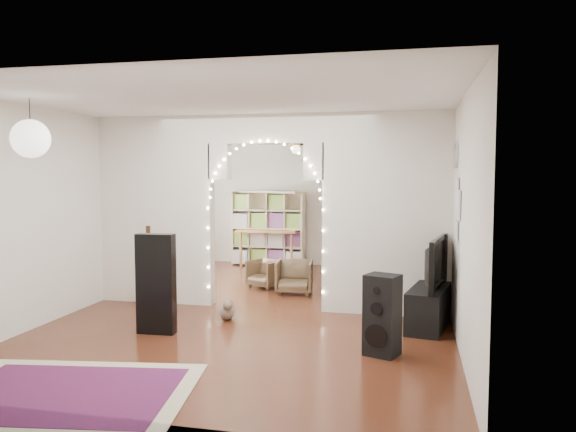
% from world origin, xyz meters
% --- Properties ---
extents(floor, '(7.50, 7.50, 0.00)m').
position_xyz_m(floor, '(0.00, 0.00, 0.00)').
color(floor, black).
rests_on(floor, ground).
extents(ceiling, '(5.00, 7.50, 0.02)m').
position_xyz_m(ceiling, '(0.00, 0.00, 2.70)').
color(ceiling, white).
rests_on(ceiling, wall_back).
extents(wall_back, '(5.00, 0.02, 2.70)m').
position_xyz_m(wall_back, '(0.00, 3.75, 1.35)').
color(wall_back, silver).
rests_on(wall_back, floor).
extents(wall_front, '(5.00, 0.02, 2.70)m').
position_xyz_m(wall_front, '(0.00, -3.75, 1.35)').
color(wall_front, silver).
rests_on(wall_front, floor).
extents(wall_left, '(0.02, 7.50, 2.70)m').
position_xyz_m(wall_left, '(-2.50, 0.00, 1.35)').
color(wall_left, silver).
rests_on(wall_left, floor).
extents(wall_right, '(0.02, 7.50, 2.70)m').
position_xyz_m(wall_right, '(2.50, 0.00, 1.35)').
color(wall_right, silver).
rests_on(wall_right, floor).
extents(divider_wall, '(5.00, 0.20, 2.70)m').
position_xyz_m(divider_wall, '(0.00, 0.00, 1.42)').
color(divider_wall, silver).
rests_on(divider_wall, floor).
extents(fairy_lights, '(1.64, 0.04, 1.60)m').
position_xyz_m(fairy_lights, '(0.00, -0.13, 1.55)').
color(fairy_lights, '#FFEABF').
rests_on(fairy_lights, divider_wall).
extents(window, '(0.04, 1.20, 1.40)m').
position_xyz_m(window, '(-2.47, 1.80, 1.50)').
color(window, white).
rests_on(window, wall_left).
extents(wall_clock, '(0.03, 0.31, 0.31)m').
position_xyz_m(wall_clock, '(2.48, -0.60, 2.10)').
color(wall_clock, white).
rests_on(wall_clock, wall_right).
extents(picture_frames, '(0.02, 0.50, 0.70)m').
position_xyz_m(picture_frames, '(2.48, -1.00, 1.50)').
color(picture_frames, white).
rests_on(picture_frames, wall_right).
extents(paper_lantern, '(0.40, 0.40, 0.40)m').
position_xyz_m(paper_lantern, '(-1.90, -2.40, 2.25)').
color(paper_lantern, white).
rests_on(paper_lantern, ceiling).
extents(ceiling_fan, '(1.10, 1.10, 0.30)m').
position_xyz_m(ceiling_fan, '(0.00, 2.00, 2.40)').
color(ceiling_fan, gold).
rests_on(ceiling_fan, ceiling).
extents(area_rug, '(2.36, 1.91, 0.02)m').
position_xyz_m(area_rug, '(-0.89, -3.40, 0.01)').
color(area_rug, maroon).
rests_on(area_rug, floor).
extents(guitar_case, '(0.46, 0.17, 1.18)m').
position_xyz_m(guitar_case, '(-0.94, -1.53, 0.59)').
color(guitar_case, black).
rests_on(guitar_case, floor).
extents(acoustic_guitar, '(0.41, 0.21, 0.97)m').
position_xyz_m(acoustic_guitar, '(-1.67, -0.25, 0.42)').
color(acoustic_guitar, tan).
rests_on(acoustic_guitar, floor).
extents(tabby_cat, '(0.29, 0.45, 0.30)m').
position_xyz_m(tabby_cat, '(-0.32, -0.77, 0.12)').
color(tabby_cat, brown).
rests_on(tabby_cat, floor).
extents(floor_speaker, '(0.41, 0.38, 0.85)m').
position_xyz_m(floor_speaker, '(1.70, -1.75, 0.42)').
color(floor_speaker, black).
rests_on(floor_speaker, floor).
extents(media_console, '(0.59, 1.06, 0.50)m').
position_xyz_m(media_console, '(2.20, -0.59, 0.25)').
color(media_console, black).
rests_on(media_console, floor).
extents(tv, '(0.35, 1.08, 0.62)m').
position_xyz_m(tv, '(2.20, -0.59, 0.81)').
color(tv, black).
rests_on(tv, media_console).
extents(bookcase, '(1.53, 0.83, 1.53)m').
position_xyz_m(bookcase, '(-0.88, 3.50, 0.76)').
color(bookcase, beige).
rests_on(bookcase, floor).
extents(dining_table, '(1.22, 0.82, 0.76)m').
position_xyz_m(dining_table, '(-0.85, 3.48, 0.68)').
color(dining_table, brown).
rests_on(dining_table, floor).
extents(flower_vase, '(0.19, 0.19, 0.19)m').
position_xyz_m(flower_vase, '(-0.85, 3.48, 0.85)').
color(flower_vase, silver).
rests_on(flower_vase, dining_table).
extents(dining_chair_left, '(0.65, 0.66, 0.46)m').
position_xyz_m(dining_chair_left, '(-0.37, 1.34, 0.23)').
color(dining_chair_left, brown).
rests_on(dining_chair_left, floor).
extents(dining_chair_right, '(0.61, 0.63, 0.52)m').
position_xyz_m(dining_chair_right, '(0.19, 0.99, 0.26)').
color(dining_chair_right, brown).
rests_on(dining_chair_right, floor).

